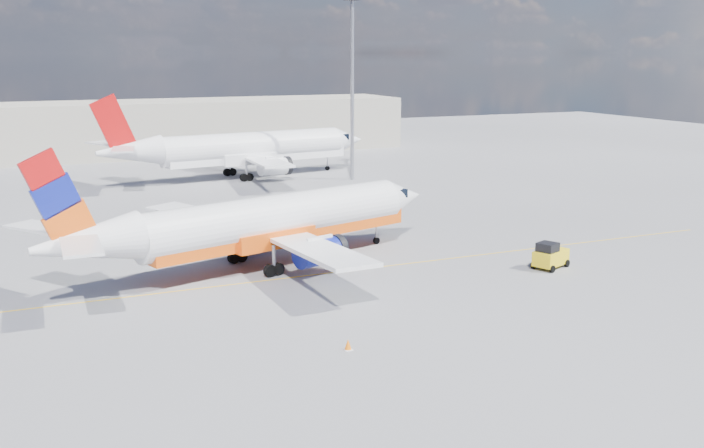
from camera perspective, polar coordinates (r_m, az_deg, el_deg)
name	(u,v)px	position (r m, az deg, el deg)	size (l,w,h in m)	color
ground	(333,286)	(52.04, -1.40, -4.53)	(240.00, 240.00, 0.00)	slate
taxi_line	(316,274)	(54.71, -2.60, -3.68)	(70.00, 0.15, 0.01)	yellow
terminal_main	(177,127)	(123.91, -12.63, 6.90)	(70.00, 14.00, 8.00)	#A8A391
main_jet	(265,223)	(56.13, -6.35, 0.11)	(32.48, 24.73, 9.83)	white
second_jet	(245,149)	(97.38, -7.80, 5.43)	(35.44, 27.69, 10.72)	white
gse_tug	(550,256)	(57.78, 14.21, -2.25)	(3.09, 2.57, 1.95)	black
traffic_cone	(348,345)	(41.12, -0.29, -8.77)	(0.42, 0.42, 0.59)	white
floodlight_mast	(352,71)	(94.47, 0.01, 11.04)	(1.58, 1.58, 21.61)	#9C9CA4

